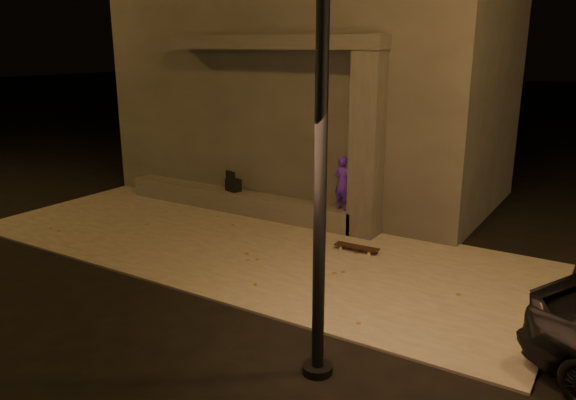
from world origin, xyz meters
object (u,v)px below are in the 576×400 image
Objects in this scene: column at (367,146)px; backpack at (233,184)px; skateboarder at (343,183)px; skateboard at (357,247)px.

column is 3.49m from backpack.
skateboarder is (-0.50, 0.00, -0.80)m from column.
backpack reaches higher than skateboard.
skateboarder is 1.54m from skateboard.
skateboard is at bearing -73.13° from column.
skateboard is at bearing 140.77° from skateboarder.
skateboarder is at bearing 15.26° from backpack.
skateboard is at bearing 0.39° from backpack.
skateboard is (0.79, -0.95, -0.93)m from skateboarder.
skateboarder reaches higher than skateboard.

